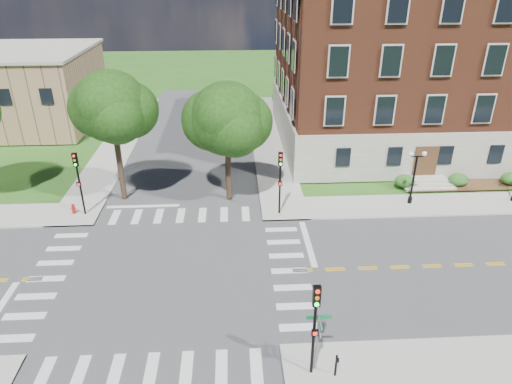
{
  "coord_description": "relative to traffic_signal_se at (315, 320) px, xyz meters",
  "views": [
    {
      "loc": [
        3.96,
        -22.36,
        16.55
      ],
      "look_at": [
        5.42,
        4.39,
        3.2
      ],
      "focal_mm": 32.0,
      "sensor_mm": 36.0,
      "label": 1
    }
  ],
  "objects": [
    {
      "name": "shrub_row",
      "position": [
        19.76,
        18.55,
        -3.19
      ],
      "size": [
        18.0,
        2.0,
        1.3
      ],
      "primitive_type": null,
      "color": "#22501A",
      "rests_on": "ground"
    },
    {
      "name": "twin_lamp_west",
      "position": [
        10.25,
        15.82,
        -0.66
      ],
      "size": [
        1.36,
        0.36,
        4.23
      ],
      "color": "black",
      "rests_on": "ground"
    },
    {
      "name": "sidewalk_ne",
      "position": [
        8.13,
        23.13,
        -3.13
      ],
      "size": [
        34.0,
        34.0,
        0.12
      ],
      "color": "#9E9B93",
      "rests_on": "ground"
    },
    {
      "name": "road_ew",
      "position": [
        -7.24,
        7.75,
        -3.18
      ],
      "size": [
        90.0,
        12.0,
        0.01
      ],
      "primitive_type": "cube",
      "color": "#3D3D3F",
      "rests_on": "ground"
    },
    {
      "name": "tree_d",
      "position": [
        -3.65,
        17.43,
        3.36
      ],
      "size": [
        5.43,
        5.43,
        9.16
      ],
      "color": "#2D2216",
      "rests_on": "ground"
    },
    {
      "name": "crosswalk_east",
      "position": [
        -0.04,
        7.75,
        -3.19
      ],
      "size": [
        2.2,
        10.2,
        0.02
      ],
      "primitive_type": null,
      "color": "silver",
      "rests_on": "ground"
    },
    {
      "name": "traffic_signal_nw",
      "position": [
        -14.27,
        15.41,
        0.0
      ],
      "size": [
        0.35,
        0.4,
        4.8
      ],
      "color": "black",
      "rests_on": "ground"
    },
    {
      "name": "main_building",
      "position": [
        16.75,
        29.74,
        5.15
      ],
      "size": [
        30.6,
        22.4,
        16.5
      ],
      "color": "#9E9A8B",
      "rests_on": "ground"
    },
    {
      "name": "tree_c",
      "position": [
        -11.91,
        17.94,
        4.25
      ],
      "size": [
        5.26,
        5.26,
        9.98
      ],
      "color": "#2D2216",
      "rests_on": "ground"
    },
    {
      "name": "push_button_post",
      "position": [
        1.03,
        -0.26,
        -2.39
      ],
      "size": [
        0.14,
        0.21,
        1.2
      ],
      "color": "black",
      "rests_on": "ground"
    },
    {
      "name": "road_ns",
      "position": [
        -7.24,
        7.75,
        -3.18
      ],
      "size": [
        12.0,
        90.0,
        0.01
      ],
      "primitive_type": "cube",
      "color": "#3D3D3F",
      "rests_on": "ground"
    },
    {
      "name": "street_sign_pole",
      "position": [
        0.22,
        0.2,
        -0.88
      ],
      "size": [
        1.1,
        1.1,
        3.1
      ],
      "color": "gray",
      "rests_on": "ground"
    },
    {
      "name": "sidewalk_nw",
      "position": [
        -22.62,
        23.13,
        -3.13
      ],
      "size": [
        34.0,
        34.0,
        0.12
      ],
      "color": "#9E9B93",
      "rests_on": "ground"
    },
    {
      "name": "ground",
      "position": [
        -7.24,
        7.75,
        -3.19
      ],
      "size": [
        160.0,
        160.0,
        0.0
      ],
      "primitive_type": "plane",
      "color": "#2D5417",
      "rests_on": "ground"
    },
    {
      "name": "stop_bar_east",
      "position": [
        1.56,
        10.75,
        -3.19
      ],
      "size": [
        0.4,
        5.5,
        0.0
      ],
      "primitive_type": "cube",
      "color": "silver",
      "rests_on": "ground"
    },
    {
      "name": "fire_hydrant",
      "position": [
        -15.11,
        15.58,
        -2.72
      ],
      "size": [
        0.35,
        0.35,
        0.75
      ],
      "color": "#A60E0C",
      "rests_on": "ground"
    },
    {
      "name": "traffic_signal_ne",
      "position": [
        0.04,
        14.74,
        0.0
      ],
      "size": [
        0.36,
        0.41,
        4.8
      ],
      "color": "black",
      "rests_on": "ground"
    },
    {
      "name": "traffic_signal_se",
      "position": [
        0.0,
        0.0,
        0.0
      ],
      "size": [
        0.33,
        0.36,
        4.8
      ],
      "color": "black",
      "rests_on": "ground"
    }
  ]
}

